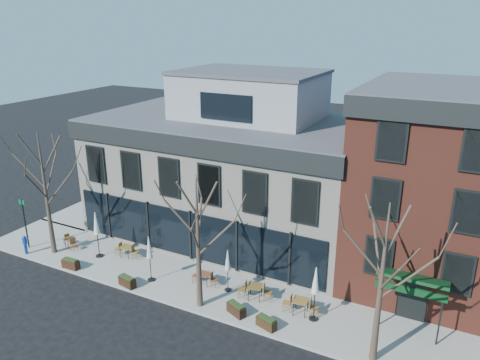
% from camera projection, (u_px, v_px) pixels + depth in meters
% --- Properties ---
extents(ground, '(120.00, 120.00, 0.00)m').
position_uv_depth(ground, '(192.00, 262.00, 29.27)').
color(ground, black).
rests_on(ground, ground).
extents(sidewalk_front, '(33.50, 4.70, 0.15)m').
position_uv_depth(sidewalk_front, '(221.00, 291.00, 26.03)').
color(sidewalk_front, gray).
rests_on(sidewalk_front, ground).
extents(sidewalk_side, '(4.50, 12.00, 0.15)m').
position_uv_depth(sidewalk_side, '(118.00, 199.00, 39.15)').
color(sidewalk_side, gray).
rests_on(sidewalk_side, ground).
extents(corner_building, '(18.39, 10.39, 11.10)m').
position_uv_depth(corner_building, '(231.00, 168.00, 31.93)').
color(corner_building, beige).
rests_on(corner_building, ground).
extents(red_brick_building, '(8.20, 11.78, 11.18)m').
position_uv_depth(red_brick_building, '(435.00, 186.00, 25.96)').
color(red_brick_building, brown).
rests_on(red_brick_building, ground).
extents(tree_corner, '(3.93, 3.98, 7.92)m').
position_uv_depth(tree_corner, '(46.00, 193.00, 28.85)').
color(tree_corner, '#382B21').
rests_on(tree_corner, sidewalk_front).
extents(tree_mid, '(3.50, 3.55, 7.04)m').
position_uv_depth(tree_mid, '(198.00, 243.00, 23.44)').
color(tree_mid, '#382B21').
rests_on(tree_mid, sidewalk_front).
extents(tree_right, '(3.72, 3.77, 7.48)m').
position_uv_depth(tree_right, '(381.00, 283.00, 19.47)').
color(tree_right, '#382B21').
rests_on(tree_right, sidewalk_front).
extents(sign_pole, '(0.50, 0.10, 3.40)m').
position_uv_depth(sign_pole, '(25.00, 221.00, 30.19)').
color(sign_pole, black).
rests_on(sign_pole, sidewalk_front).
extents(call_box, '(0.26, 0.26, 1.29)m').
position_uv_depth(call_box, '(25.00, 244.00, 29.77)').
color(call_box, '#0C3BA7').
rests_on(call_box, sidewalk_front).
extents(cafe_set_0, '(1.60, 0.88, 0.82)m').
position_uv_depth(cafe_set_0, '(70.00, 242.00, 30.68)').
color(cafe_set_0, brown).
rests_on(cafe_set_0, sidewalk_front).
extents(cafe_set_1, '(1.72, 0.75, 0.89)m').
position_uv_depth(cafe_set_1, '(127.00, 250.00, 29.47)').
color(cafe_set_1, brown).
rests_on(cafe_set_1, sidewalk_front).
extents(cafe_set_3, '(1.60, 0.67, 0.84)m').
position_uv_depth(cafe_set_3, '(205.00, 278.00, 26.42)').
color(cafe_set_3, brown).
rests_on(cafe_set_3, sidewalk_front).
extents(cafe_set_4, '(1.93, 0.91, 0.99)m').
position_uv_depth(cafe_set_4, '(255.00, 290.00, 25.03)').
color(cafe_set_4, brown).
rests_on(cafe_set_4, sidewalk_front).
extents(cafe_set_5, '(1.91, 0.84, 0.99)m').
position_uv_depth(cafe_set_5, '(300.00, 305.00, 23.76)').
color(cafe_set_5, brown).
rests_on(cafe_set_5, sidewalk_front).
extents(umbrella_0, '(0.49, 0.49, 3.03)m').
position_uv_depth(umbrella_0, '(96.00, 225.00, 28.97)').
color(umbrella_0, black).
rests_on(umbrella_0, sidewalk_front).
extents(umbrella_1, '(0.44, 0.44, 2.77)m').
position_uv_depth(umbrella_1, '(149.00, 250.00, 26.33)').
color(umbrella_1, black).
rests_on(umbrella_1, sidewalk_front).
extents(umbrella_3, '(0.40, 0.40, 2.48)m').
position_uv_depth(umbrella_3, '(228.00, 262.00, 25.40)').
color(umbrella_3, black).
rests_on(umbrella_3, sidewalk_front).
extents(umbrella_4, '(0.47, 0.47, 2.95)m').
position_uv_depth(umbrella_4, '(315.00, 283.00, 22.80)').
color(umbrella_4, black).
rests_on(umbrella_4, sidewalk_front).
extents(planter_0, '(1.10, 0.48, 0.61)m').
position_uv_depth(planter_0, '(71.00, 264.00, 28.18)').
color(planter_0, '#311B10').
rests_on(planter_0, sidewalk_front).
extents(planter_1, '(1.14, 0.63, 0.60)m').
position_uv_depth(planter_1, '(127.00, 281.00, 26.30)').
color(planter_1, black).
rests_on(planter_1, sidewalk_front).
extents(planter_2, '(1.18, 0.84, 0.61)m').
position_uv_depth(planter_2, '(236.00, 309.00, 23.79)').
color(planter_2, black).
rests_on(planter_2, sidewalk_front).
extents(planter_3, '(1.12, 0.70, 0.58)m').
position_uv_depth(planter_3, '(266.00, 322.00, 22.76)').
color(planter_3, black).
rests_on(planter_3, sidewalk_front).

